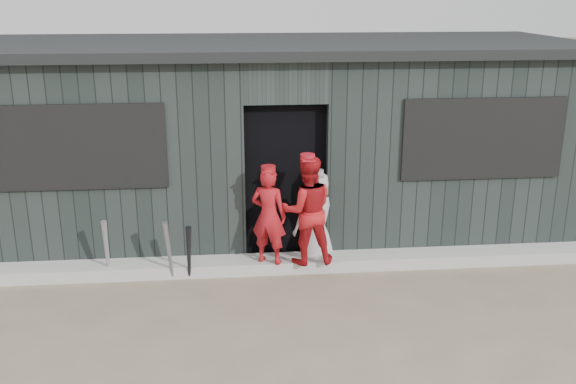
{
  "coord_description": "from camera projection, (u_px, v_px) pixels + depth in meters",
  "views": [
    {
      "loc": [
        -0.67,
        -5.38,
        3.28
      ],
      "look_at": [
        0.0,
        1.8,
        1.0
      ],
      "focal_mm": 40.0,
      "sensor_mm": 36.0,
      "label": 1
    }
  ],
  "objects": [
    {
      "name": "dugout",
      "position": [
        277.0,
        137.0,
        9.09
      ],
      "size": [
        8.3,
        3.3,
        2.62
      ],
      "color": "black",
      "rests_on": "ground"
    },
    {
      "name": "player_red_left",
      "position": [
        269.0,
        216.0,
        7.54
      ],
      "size": [
        0.5,
        0.43,
        1.17
      ],
      "primitive_type": "imported",
      "rotation": [
        0.0,
        0.0,
        2.73
      ],
      "color": "#AF151C",
      "rests_on": "curb"
    },
    {
      "name": "bat_right",
      "position": [
        189.0,
        253.0,
        7.44
      ],
      "size": [
        0.11,
        0.24,
        0.72
      ],
      "primitive_type": "cone",
      "rotation": [
        0.24,
        0.0,
        0.17
      ],
      "color": "black",
      "rests_on": "ground"
    },
    {
      "name": "curb",
      "position": [
        288.0,
        263.0,
        7.86
      ],
      "size": [
        8.0,
        0.36,
        0.15
      ],
      "primitive_type": "cube",
      "color": "#A9A9A3",
      "rests_on": "ground"
    },
    {
      "name": "bat_mid",
      "position": [
        169.0,
        251.0,
        7.43
      ],
      "size": [
        0.13,
        0.21,
        0.77
      ],
      "primitive_type": "cone",
      "rotation": [
        0.17,
        0.0,
        -0.35
      ],
      "color": "gray",
      "rests_on": "ground"
    },
    {
      "name": "bat_left",
      "position": [
        107.0,
        249.0,
        7.47
      ],
      "size": [
        0.11,
        0.28,
        0.78
      ],
      "primitive_type": "cone",
      "rotation": [
        0.27,
        0.0,
        0.15
      ],
      "color": "#9C9BA4",
      "rests_on": "ground"
    },
    {
      "name": "player_red_right",
      "position": [
        307.0,
        210.0,
        7.53
      ],
      "size": [
        0.66,
        0.53,
        1.31
      ],
      "primitive_type": "imported",
      "rotation": [
        0.0,
        0.0,
        3.2
      ],
      "color": "#B0151A",
      "rests_on": "curb"
    },
    {
      "name": "player_grey_back",
      "position": [
        316.0,
        217.0,
        7.93
      ],
      "size": [
        0.67,
        0.56,
        1.17
      ],
      "primitive_type": "imported",
      "rotation": [
        0.0,
        0.0,
        3.52
      ],
      "color": "#AEAEAE",
      "rests_on": "ground"
    },
    {
      "name": "ground",
      "position": [
        305.0,
        347.0,
        6.15
      ],
      "size": [
        80.0,
        80.0,
        0.0
      ],
      "primitive_type": "plane",
      "color": "#6E604C",
      "rests_on": "ground"
    }
  ]
}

